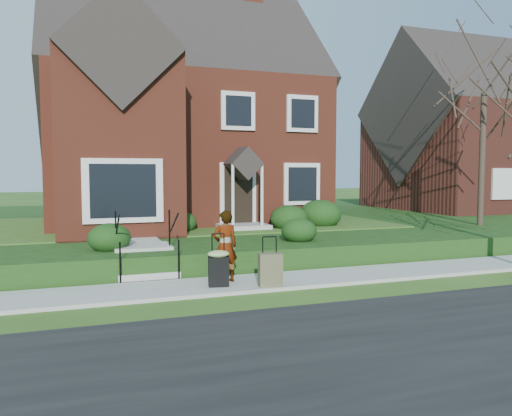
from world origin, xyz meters
name	(u,v)px	position (x,y,z in m)	size (l,w,h in m)	color
ground	(267,284)	(0.00, 0.00, 0.00)	(120.00, 120.00, 0.00)	#2D5119
street	(403,362)	(0.00, -5.00, 0.01)	(60.00, 6.00, 0.01)	black
sidewalk	(267,282)	(0.00, 0.00, 0.04)	(60.00, 1.60, 0.08)	#9E9B93
terrace	(264,221)	(4.00, 10.90, 0.30)	(44.00, 20.00, 0.60)	black
walkway	(131,235)	(-2.50, 5.00, 0.63)	(1.20, 6.00, 0.06)	#9E9B93
main_house	(177,103)	(-0.21, 9.61, 5.26)	(10.40, 10.20, 9.40)	maroon
neighbour_house	(474,121)	(16.00, 11.00, 5.25)	(9.40, 8.00, 9.20)	maroon
front_steps	(145,256)	(-2.50, 1.84, 0.47)	(1.40, 2.02, 1.50)	#9E9B93
foundation_shrubs	(242,218)	(0.96, 4.77, 1.04)	(9.42, 4.54, 1.06)	black
woman	(225,246)	(-0.95, 0.17, 0.88)	(0.58, 0.38, 1.59)	#999999
suitcase_black	(219,266)	(-1.20, -0.23, 0.52)	(0.53, 0.45, 1.14)	black
suitcase_olive	(270,270)	(-0.16, -0.60, 0.44)	(0.53, 0.35, 1.07)	brown
tree_gap	(485,80)	(9.76, 3.86, 5.80)	(5.20, 5.20, 7.43)	#433229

